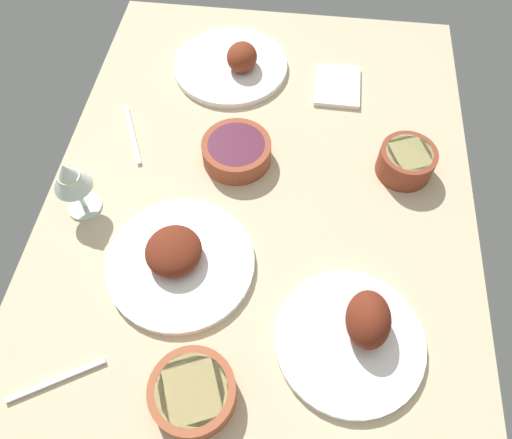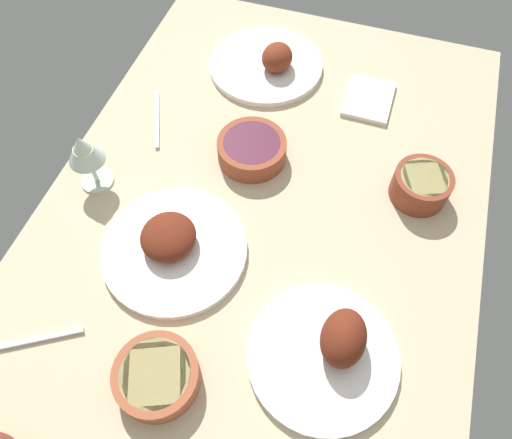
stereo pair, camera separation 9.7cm
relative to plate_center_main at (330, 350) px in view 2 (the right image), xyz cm
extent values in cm
cube|color=#C6B28E|center=(-21.36, -20.24, -4.46)|extent=(140.00, 90.00, 4.00)
cylinder|color=white|center=(0.96, -0.87, -1.66)|extent=(26.56, 26.56, 1.60)
ellipsoid|color=#602314|center=(-1.66, 1.52, 2.88)|extent=(10.34, 7.72, 8.14)
cylinder|color=white|center=(-66.98, -32.27, -1.66)|extent=(28.78, 28.78, 1.60)
ellipsoid|color=maroon|center=(-66.11, -29.18, 2.09)|extent=(8.72, 7.47, 6.42)
cylinder|color=white|center=(-10.56, -33.60, -1.66)|extent=(28.62, 28.62, 1.60)
ellipsoid|color=#602314|center=(-11.29, -34.70, 1.61)|extent=(11.04, 10.77, 5.38)
cylinder|color=#A35133|center=(13.20, -26.48, -0.11)|extent=(14.36, 14.36, 4.70)
cylinder|color=#D6BC70|center=(13.20, -26.48, 1.74)|extent=(11.77, 11.77, 1.00)
cylinder|color=brown|center=(-37.97, -26.55, 0.02)|extent=(15.19, 15.19, 4.96)
cylinder|color=#4C192D|center=(-37.97, -26.55, 2.00)|extent=(12.46, 12.46, 1.00)
cylinder|color=brown|center=(-39.00, 10.02, 0.72)|extent=(11.98, 11.98, 6.35)
cylinder|color=#DBCC7A|center=(-39.00, 10.02, 3.39)|extent=(9.83, 9.83, 1.00)
cylinder|color=silver|center=(-20.88, -56.30, -2.21)|extent=(7.00, 7.00, 0.50)
cylinder|color=silver|center=(-20.88, -56.30, 1.54)|extent=(1.00, 1.00, 7.00)
cone|color=silver|center=(-20.88, -56.30, 8.29)|extent=(7.60, 7.60, 6.50)
cylinder|color=beige|center=(-20.88, -56.30, 6.84)|extent=(4.18, 4.18, 2.80)
cube|color=white|center=(-63.18, -5.03, -1.86)|extent=(14.12, 11.06, 1.20)
cube|color=silver|center=(-41.71, -51.38, -2.06)|extent=(16.77, 8.25, 0.80)
cube|color=silver|center=(13.70, -50.16, -2.06)|extent=(9.41, 15.07, 0.80)
camera|label=1|loc=(28.94, -14.12, 81.81)|focal=33.72mm
camera|label=2|loc=(26.87, -4.69, 81.81)|focal=33.72mm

